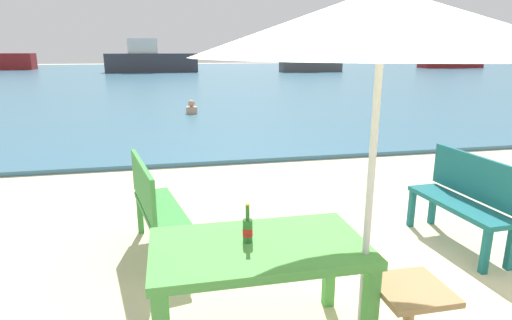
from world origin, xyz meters
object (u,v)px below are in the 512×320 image
Objects in this scene: bench_green_right at (154,202)px; boat_cargo_ship at (450,59)px; bench_teal_center at (465,196)px; beer_bottle_amber at (248,228)px; swimmer_person at (192,108)px; boat_tanker at (310,64)px; side_table_wood at (409,313)px; picnic_table_green at (259,259)px; patio_umbrella at (382,23)px; boat_barge at (151,60)px.

boat_cargo_ship is (28.94, 35.51, 0.39)m from bench_green_right.
beer_bottle_amber is at bearing -157.26° from bench_teal_center.
boat_tanker reaches higher than swimmer_person.
beer_bottle_amber is 10.39m from swimmer_person.
bench_green_right is at bearing -95.71° from swimmer_person.
side_table_wood is 2.05m from bench_teal_center.
picnic_table_green is 0.61× the size of patio_umbrella.
beer_bottle_amber is 34.78m from boat_barge.
boat_tanker reaches higher than picnic_table_green.
patio_umbrella is 1.89× the size of bench_teal_center.
bench_green_right reaches higher than side_table_wood.
bench_green_right reaches higher than picnic_table_green.
boat_cargo_ship is (27.60, 37.30, -1.18)m from patio_umbrella.
patio_umbrella is 35.14m from boat_barge.
bench_green_right is 0.17× the size of boat_barge.
patio_umbrella is at bearing -108.37° from boat_tanker.
side_table_wood is (0.29, -0.08, -1.76)m from patio_umbrella.
patio_umbrella is (0.62, -0.27, 1.47)m from picnic_table_green.
swimmer_person is (-2.21, 9.34, -0.30)m from bench_teal_center.
beer_bottle_amber is 0.04× the size of boat_cargo_ship.
bench_teal_center is 32.71m from boat_tanker.
beer_bottle_amber is 0.21× the size of bench_green_right.
boat_tanker is at bearing 73.82° from bench_teal_center.
boat_cargo_ship is at bearing 15.21° from boat_tanker.
swimmer_person is 38.68m from boat_cargo_ship.
picnic_table_green is 0.21× the size of boat_cargo_ship.
side_table_wood is (0.97, -0.39, -0.50)m from beer_bottle_amber.
boat_barge is 13.41m from boat_tanker.
boat_barge is at bearing 170.14° from boat_tanker.
bench_teal_center is 0.98× the size of bench_green_right.
patio_umbrella is at bearing -23.22° from picnic_table_green.
boat_barge is 30.03m from boat_cargo_ship.
bench_green_right is at bearing 115.13° from picnic_table_green.
boat_tanker reaches higher than bench_green_right.
bench_teal_center is 9.60m from swimmer_person.
bench_green_right is at bearing -129.18° from boat_cargo_ship.
patio_umbrella is 4.26× the size of side_table_wood.
boat_cargo_ship reaches higher than bench_green_right.
beer_bottle_amber reaches higher than side_table_wood.
side_table_wood is 46.31m from boat_cargo_ship.
side_table_wood is 35.24m from boat_barge.
beer_bottle_amber is 46.57m from boat_cargo_ship.
boat_tanker is at bearing -9.86° from boat_barge.
picnic_table_green is 1.15× the size of bench_teal_center.
side_table_wood is at bearing -107.87° from boat_tanker.
boat_barge reaches higher than beer_bottle_amber.
patio_umbrella is at bearing -142.90° from bench_teal_center.
picnic_table_green is at bearing -155.87° from bench_teal_center.
patio_umbrella is at bearing -86.18° from boat_barge.
swimmer_person is at bearing 88.69° from beer_bottle_amber.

